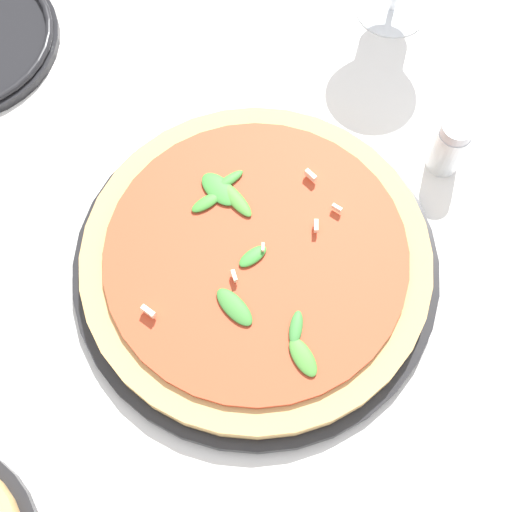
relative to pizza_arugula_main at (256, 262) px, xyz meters
The scene contains 3 objects.
ground_plane 0.03m from the pizza_arugula_main, 147.40° to the right, with size 6.00×6.00×0.00m, color white.
pizza_arugula_main is the anchor object (origin of this frame).
shaker_pepper 0.22m from the pizza_arugula_main, 160.39° to the right, with size 0.03×0.03×0.07m.
Camera 1 is at (0.07, 0.25, 0.61)m, focal length 50.00 mm.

